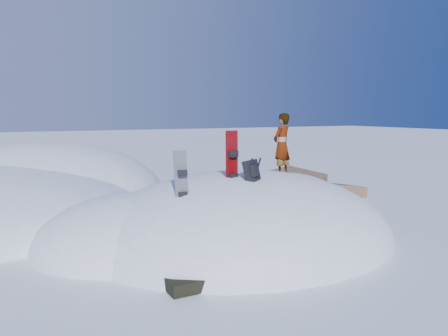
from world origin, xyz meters
name	(u,v)px	position (x,y,z in m)	size (l,w,h in m)	color
ground	(242,238)	(0.00, 0.00, 0.00)	(120.00, 120.00, 0.00)	white
snow_mound	(230,236)	(-0.17, 0.24, 0.00)	(8.00, 6.00, 3.00)	white
rock_outcrop	(296,199)	(3.72, 3.01, 0.01)	(4.68, 4.41, 1.68)	brown
snowboard_red	(232,168)	(-0.45, -0.37, 1.66)	(0.30, 0.19, 1.60)	#B20911
snowboard_dark	(182,186)	(-1.71, -0.69, 1.42)	(0.26, 0.22, 1.38)	black
backpack	(252,171)	(-0.20, -0.74, 1.63)	(0.43, 0.47, 0.51)	black
gear_pile	(191,281)	(-2.12, -2.09, 0.13)	(0.94, 0.71, 0.26)	black
person	(282,145)	(1.60, 0.81, 1.99)	(0.58, 0.38, 1.59)	slate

